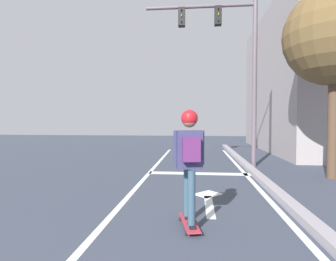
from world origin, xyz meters
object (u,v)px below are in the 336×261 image
at_px(skater, 190,151).
at_px(traffic_signal_mast, 228,48).
at_px(roadside_tree, 335,37).
at_px(skateboard, 189,223).

height_order(skater, traffic_signal_mast, traffic_signal_mast).
bearing_deg(traffic_signal_mast, roadside_tree, -34.11).
relative_size(skateboard, roadside_tree, 0.16).
xyz_separation_m(skater, roadside_tree, (3.90, 3.98, 2.77)).
distance_m(traffic_signal_mast, roadside_tree, 3.26).
relative_size(traffic_signal_mast, roadside_tree, 1.11).
bearing_deg(skater, roadside_tree, 45.56).
bearing_deg(skateboard, roadside_tree, 45.43).
bearing_deg(roadside_tree, skateboard, -134.57).
xyz_separation_m(skateboard, traffic_signal_mast, (1.21, 5.79, 4.09)).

